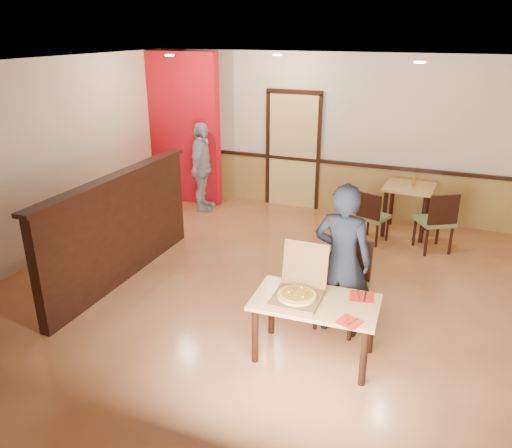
% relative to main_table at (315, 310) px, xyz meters
% --- Properties ---
extents(floor, '(7.00, 7.00, 0.00)m').
position_rel_main_table_xyz_m(floor, '(-0.85, 0.96, -0.56)').
color(floor, '#CB7F4F').
rests_on(floor, ground).
extents(ceiling, '(7.00, 7.00, 0.00)m').
position_rel_main_table_xyz_m(ceiling, '(-0.85, 0.96, 2.24)').
color(ceiling, black).
rests_on(ceiling, wall_back).
extents(wall_back, '(7.00, 0.00, 7.00)m').
position_rel_main_table_xyz_m(wall_back, '(-0.85, 4.46, 0.84)').
color(wall_back, beige).
rests_on(wall_back, floor).
extents(wall_left, '(0.00, 7.00, 7.00)m').
position_rel_main_table_xyz_m(wall_left, '(-4.35, 0.96, 0.84)').
color(wall_left, beige).
rests_on(wall_left, floor).
extents(wainscot_back, '(7.00, 0.04, 0.90)m').
position_rel_main_table_xyz_m(wainscot_back, '(-0.85, 4.43, -0.11)').
color(wainscot_back, olive).
rests_on(wainscot_back, floor).
extents(chair_rail_back, '(7.00, 0.06, 0.06)m').
position_rel_main_table_xyz_m(chair_rail_back, '(-0.85, 4.41, 0.36)').
color(chair_rail_back, black).
rests_on(chair_rail_back, wall_back).
extents(back_door, '(0.90, 0.06, 2.10)m').
position_rel_main_table_xyz_m(back_door, '(-1.65, 4.42, 0.49)').
color(back_door, '#D6BB6D').
rests_on(back_door, wall_back).
extents(booth_partition, '(0.20, 3.10, 1.44)m').
position_rel_main_table_xyz_m(booth_partition, '(-2.85, 0.76, 0.18)').
color(booth_partition, black).
rests_on(booth_partition, floor).
extents(red_accent_panel, '(1.60, 0.20, 2.78)m').
position_rel_main_table_xyz_m(red_accent_panel, '(-3.75, 3.96, 0.84)').
color(red_accent_panel, '#B90D19').
rests_on(red_accent_panel, floor).
extents(spot_a, '(0.14, 0.14, 0.02)m').
position_rel_main_table_xyz_m(spot_a, '(-3.15, 2.76, 2.22)').
color(spot_a, beige).
rests_on(spot_a, ceiling).
extents(spot_b, '(0.14, 0.14, 0.02)m').
position_rel_main_table_xyz_m(spot_b, '(-1.65, 3.46, 2.22)').
color(spot_b, beige).
rests_on(spot_b, ceiling).
extents(spot_c, '(0.14, 0.14, 0.02)m').
position_rel_main_table_xyz_m(spot_c, '(0.55, 2.46, 2.22)').
color(spot_c, beige).
rests_on(spot_c, ceiling).
extents(main_table, '(1.26, 0.76, 0.66)m').
position_rel_main_table_xyz_m(main_table, '(0.00, 0.00, 0.00)').
color(main_table, tan).
rests_on(main_table, floor).
extents(diner_chair, '(0.58, 0.58, 1.01)m').
position_rel_main_table_xyz_m(diner_chair, '(0.14, 0.74, -0.01)').
color(diner_chair, '#5F7041').
rests_on(diner_chair, floor).
extents(side_chair_left, '(0.53, 0.53, 0.84)m').
position_rel_main_table_xyz_m(side_chair_left, '(0.04, 3.19, -0.10)').
color(side_chair_left, '#5F7041').
rests_on(side_chair_left, floor).
extents(side_chair_right, '(0.64, 0.64, 0.95)m').
position_rel_main_table_xyz_m(side_chair_right, '(0.99, 3.19, -0.04)').
color(side_chair_right, '#5F7041').
rests_on(side_chair_right, floor).
extents(side_table, '(0.80, 0.80, 0.81)m').
position_rel_main_table_xyz_m(side_table, '(0.51, 3.80, 0.08)').
color(side_table, tan).
rests_on(side_table, floor).
extents(diner, '(0.65, 0.44, 1.72)m').
position_rel_main_table_xyz_m(diner, '(0.13, 0.59, 0.30)').
color(diner, black).
rests_on(diner, floor).
extents(passerby, '(0.57, 1.01, 1.62)m').
position_rel_main_table_xyz_m(passerby, '(-3.12, 3.59, 0.25)').
color(passerby, '#9D9CA4').
rests_on(passerby, floor).
extents(pizza_box, '(0.47, 0.56, 0.50)m').
position_rel_main_table_xyz_m(pizza_box, '(-0.18, -0.01, 0.17)').
color(pizza_box, brown).
rests_on(pizza_box, main_table).
extents(pizza, '(0.40, 0.40, 0.03)m').
position_rel_main_table_xyz_m(pizza, '(-0.18, -0.06, 0.15)').
color(pizza, '#DCA950').
rests_on(pizza, pizza_box).
extents(napkin_near, '(0.26, 0.26, 0.01)m').
position_rel_main_table_xyz_m(napkin_near, '(0.39, -0.26, 0.11)').
color(napkin_near, red).
rests_on(napkin_near, main_table).
extents(napkin_far, '(0.28, 0.28, 0.01)m').
position_rel_main_table_xyz_m(napkin_far, '(0.41, 0.24, 0.11)').
color(napkin_far, red).
rests_on(napkin_far, main_table).
extents(condiment, '(0.06, 0.06, 0.15)m').
position_rel_main_table_xyz_m(condiment, '(0.57, 3.80, 0.33)').
color(condiment, '#895A18').
rests_on(condiment, side_table).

